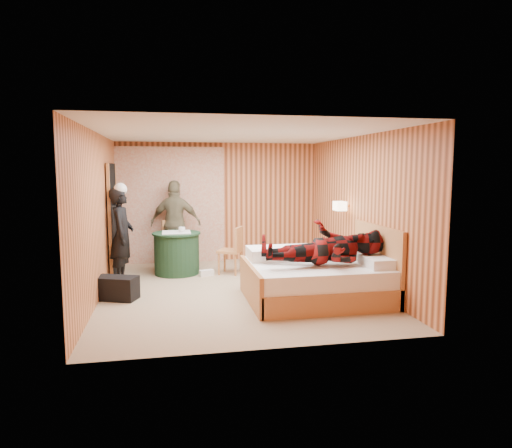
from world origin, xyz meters
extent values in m
cube|color=tan|center=(0.00, 0.00, 0.00)|extent=(4.20, 5.00, 0.01)
cube|color=silver|center=(0.00, 0.00, 2.50)|extent=(4.20, 5.00, 0.01)
cube|color=#E08A56|center=(0.00, 2.50, 1.25)|extent=(4.20, 0.02, 2.50)
cube|color=#E08A56|center=(-2.10, 0.00, 1.25)|extent=(0.02, 5.00, 2.50)
cube|color=#E08A56|center=(2.10, 0.00, 1.25)|extent=(0.02, 5.00, 2.50)
cube|color=beige|center=(-1.00, 2.43, 1.20)|extent=(2.20, 0.08, 2.40)
cube|color=black|center=(-2.06, 1.40, 1.02)|extent=(0.06, 0.90, 2.05)
cylinder|color=gold|center=(2.00, 0.45, 1.30)|extent=(0.18, 0.04, 0.04)
cube|color=beige|center=(1.92, 0.45, 1.30)|extent=(0.18, 0.24, 0.16)
cube|color=#BB814C|center=(1.10, -0.79, 0.15)|extent=(2.01, 1.61, 0.30)
cube|color=white|center=(1.10, -0.79, 0.43)|extent=(1.95, 1.55, 0.25)
cube|color=#BB814C|center=(0.10, -0.79, 0.28)|extent=(0.06, 1.61, 0.56)
cube|color=#BB814C|center=(2.06, -0.79, 0.55)|extent=(0.06, 1.61, 1.11)
cube|color=white|center=(1.88, -1.17, 0.62)|extent=(0.38, 0.55, 0.14)
cube|color=white|center=(1.88, -0.40, 0.62)|extent=(0.38, 0.55, 0.14)
cube|color=white|center=(0.75, -0.33, 0.64)|extent=(1.21, 0.60, 0.18)
cube|color=#BB814C|center=(1.88, 0.10, 0.27)|extent=(0.39, 0.53, 0.53)
cube|color=#BB814C|center=(1.88, 0.10, 0.44)|extent=(0.41, 0.55, 0.03)
cylinder|color=#1C3E25|center=(-0.92, 1.35, 0.38)|extent=(0.83, 0.83, 0.76)
cylinder|color=#1C3E25|center=(-0.92, 1.35, 0.76)|extent=(0.89, 0.89, 0.03)
cube|color=white|center=(-0.92, 1.35, 0.78)|extent=(0.53, 0.53, 0.01)
cube|color=#BB814C|center=(-0.92, 1.97, 0.45)|extent=(0.55, 0.55, 0.05)
cube|color=#BB814C|center=(-1.00, 2.15, 0.70)|extent=(0.40, 0.20, 0.46)
cylinder|color=#BB814C|center=(-1.01, 1.75, 0.21)|extent=(0.04, 0.04, 0.43)
cylinder|color=#BB814C|center=(-0.83, 2.19, 0.21)|extent=(0.04, 0.04, 0.43)
cube|color=#BB814C|center=(0.05, 1.17, 0.43)|extent=(0.54, 0.54, 0.05)
cube|color=#BB814C|center=(0.21, 1.09, 0.67)|extent=(0.21, 0.37, 0.44)
cylinder|color=#BB814C|center=(-0.02, 1.39, 0.20)|extent=(0.04, 0.04, 0.41)
cylinder|color=#BB814C|center=(0.13, 0.96, 0.20)|extent=(0.04, 0.04, 0.41)
cube|color=black|center=(-1.85, -0.21, 0.17)|extent=(0.69, 0.53, 0.35)
cube|color=white|center=(-0.74, 1.26, 0.06)|extent=(0.29, 0.18, 0.12)
cube|color=white|center=(-0.40, 1.05, 0.06)|extent=(0.27, 0.17, 0.11)
imported|color=black|center=(-1.85, 0.88, 0.82)|extent=(0.43, 0.62, 1.64)
imported|color=#6D6549|center=(-0.92, 2.10, 0.86)|extent=(1.08, 0.63, 1.72)
imported|color=#690B0A|center=(1.15, -0.99, 0.98)|extent=(0.86, 0.67, 1.77)
imported|color=white|center=(1.88, 0.05, 0.54)|extent=(0.26, 0.28, 0.02)
imported|color=white|center=(1.88, 0.05, 0.56)|extent=(0.24, 0.27, 0.02)
imported|color=white|center=(1.88, 0.23, 0.58)|extent=(0.13, 0.13, 0.09)
imported|color=white|center=(-0.82, 1.30, 0.84)|extent=(0.16, 0.16, 0.10)
camera|label=1|loc=(-1.05, -7.15, 1.95)|focal=32.00mm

